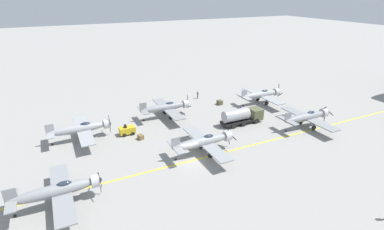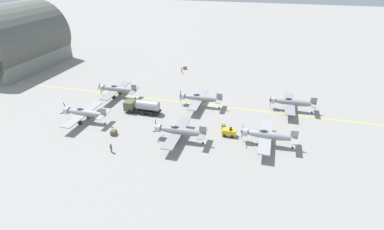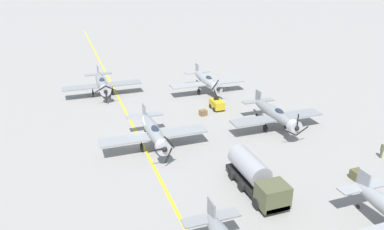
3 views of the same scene
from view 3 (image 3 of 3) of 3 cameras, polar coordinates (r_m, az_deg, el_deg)
name	(u,v)px [view 3 (image 3 of 3)]	position (r m, az deg, el deg)	size (l,w,h in m)	color
ground_plane	(140,140)	(44.64, -7.92, -3.77)	(400.00, 400.00, 0.00)	gray
taxiway_stripe	(140,140)	(44.64, -7.92, -3.77)	(0.30, 160.00, 0.01)	yellow
airplane_mid_center	(154,132)	(41.73, -5.88, -2.55)	(12.00, 9.98, 3.65)	gray
airplane_mid_left	(276,114)	(47.33, 12.62, 0.11)	(12.00, 9.98, 3.80)	gray
airplane_near_center	(102,83)	(59.93, -13.59, 4.78)	(12.00, 9.98, 3.65)	gray
airplane_near_left	(207,81)	(59.41, 2.30, 5.25)	(12.00, 9.98, 3.65)	#97999C
fuel_tanker	(256,177)	(34.71, 9.70, -9.25)	(2.68, 8.00, 2.98)	black
tow_tractor	(217,104)	(53.10, 3.82, 1.70)	(1.57, 2.60, 1.79)	gold
ground_crew_walking	(382,150)	(44.79, 26.99, -4.73)	(0.38, 0.38, 1.75)	#515638
supply_crate_by_tanker	(357,174)	(39.86, 23.85, -8.29)	(1.14, 0.95, 0.95)	brown
supply_crate_mid_lane	(203,113)	(50.99, 1.70, 0.35)	(0.93, 0.78, 0.78)	brown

